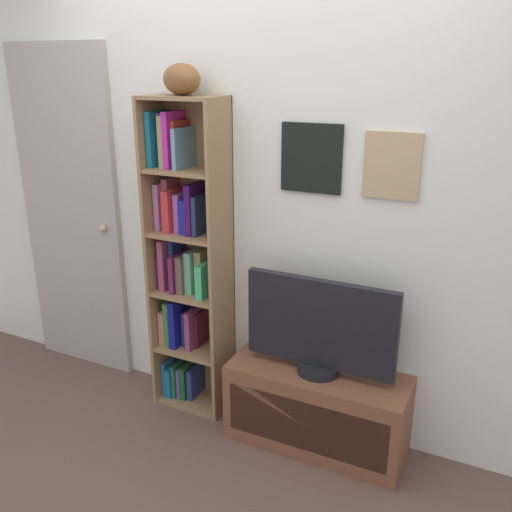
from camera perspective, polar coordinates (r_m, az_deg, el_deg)
The scene contains 6 objects.
back_wall at distance 2.93m, azimuth 0.53°, elevation 6.48°, with size 4.80×0.08×2.59m.
bookshelf at distance 3.12m, azimuth -7.25°, elevation -0.64°, with size 0.43×0.26×1.80m.
football at distance 2.90m, azimuth -7.75°, elevation 17.76°, with size 0.27×0.16×0.16m, color brown.
tv_stand at distance 3.03m, azimuth 6.31°, elevation -15.46°, with size 0.94×0.36×0.44m.
television at distance 2.79m, azimuth 6.67°, elevation -7.44°, with size 0.78×0.22×0.51m.
door at distance 3.69m, azimuth -18.64°, elevation 4.02°, with size 0.75×0.09×2.07m.
Camera 1 is at (1.23, -1.45, 1.94)m, focal length 38.45 mm.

